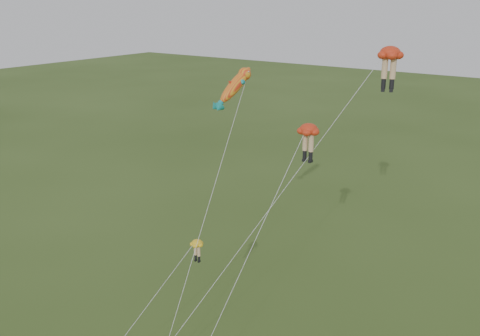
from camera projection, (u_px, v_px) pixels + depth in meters
The scene contains 4 objects.
legs_kite_red_high at pixel (387, 60), 32.49m from camera, with size 9.57×16.33×19.83m.
legs_kite_red_mid at pixel (306, 137), 31.45m from camera, with size 2.99×11.72×15.57m.
legs_kite_yellow at pixel (192, 252), 35.17m from camera, with size 2.03×10.33×7.35m.
fish_kite at pixel (235, 87), 34.95m from camera, with size 1.80×10.95×18.52m.
Camera 1 is at (18.98, -19.16, 22.62)m, focal length 40.00 mm.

